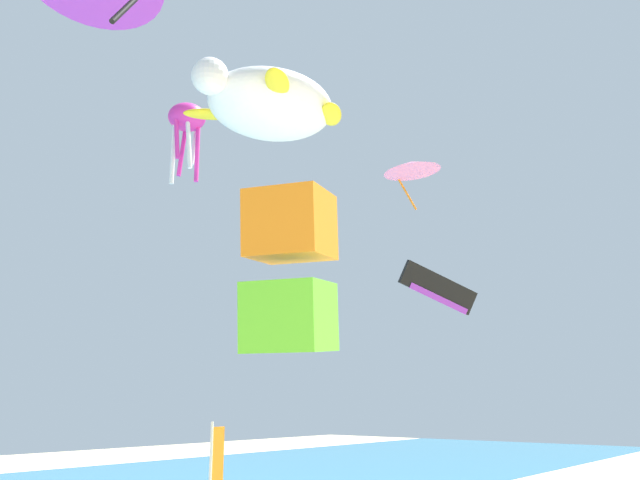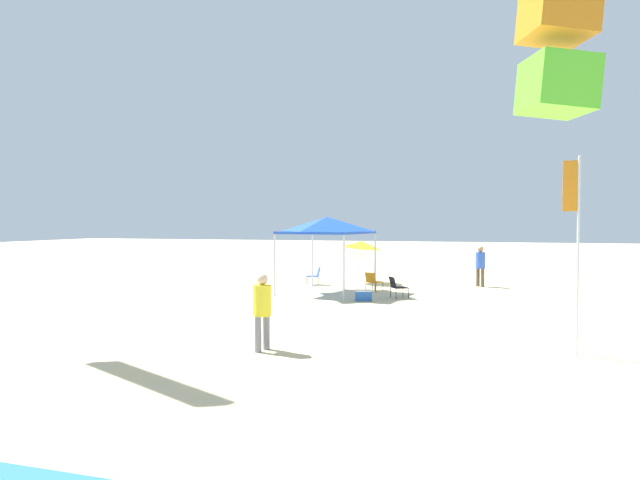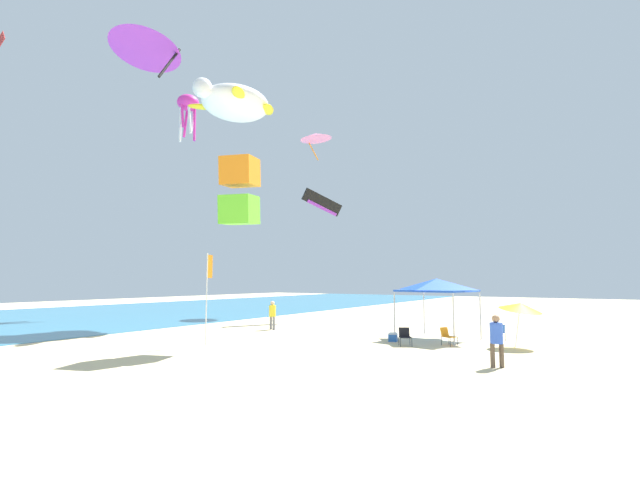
{
  "view_description": "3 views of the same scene",
  "coord_description": "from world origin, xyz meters",
  "views": [
    {
      "loc": [
        -17.84,
        -0.99,
        4.75
      ],
      "look_at": [
        -1.15,
        12.5,
        9.99
      ],
      "focal_mm": 37.03,
      "sensor_mm": 36.0,
      "label": 1
    },
    {
      "loc": [
        -6.61,
        21.9,
        2.91
      ],
      "look_at": [
        -0.65,
        1.4,
        2.21
      ],
      "focal_mm": 30.33,
      "sensor_mm": 36.0,
      "label": 2
    },
    {
      "loc": [
        -23.28,
        -6.82,
        3.06
      ],
      "look_at": [
        -1.15,
        7.63,
        5.46
      ],
      "focal_mm": 24.64,
      "sensor_mm": 36.0,
      "label": 3
    }
  ],
  "objects": [
    {
      "name": "kite_box_orange",
      "position": [
        -8.48,
        7.31,
        7.19
      ],
      "size": [
        2.0,
        1.93,
        3.24
      ],
      "rotation": [
        0.0,
        0.0,
        5.07
      ],
      "color": "orange"
    },
    {
      "name": "kite_delta_pink",
      "position": [
        10.95,
        16.03,
        16.84
      ],
      "size": [
        4.32,
        4.32,
        2.46
      ],
      "rotation": [
        0.0,
        0.0,
        3.96
      ],
      "color": "pink"
    },
    {
      "name": "kite_turtle_white",
      "position": [
        -0.46,
        15.65,
        16.08
      ],
      "size": [
        6.69,
        5.94,
        2.48
      ],
      "rotation": [
        0.0,
        0.0,
        3.06
      ],
      "color": "white"
    },
    {
      "name": "kite_parafoil_black",
      "position": [
        5.39,
        11.7,
        9.11
      ],
      "size": [
        3.01,
        2.07,
        2.07
      ],
      "rotation": [
        0.0,
        0.0,
        5.78
      ],
      "color": "black"
    },
    {
      "name": "kite_octopus_magenta",
      "position": [
        3.33,
        25.38,
        19.41
      ],
      "size": [
        2.01,
        2.01,
        4.47
      ],
      "rotation": [
        0.0,
        0.0,
        3.24
      ],
      "color": "#E02D9E"
    }
  ]
}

